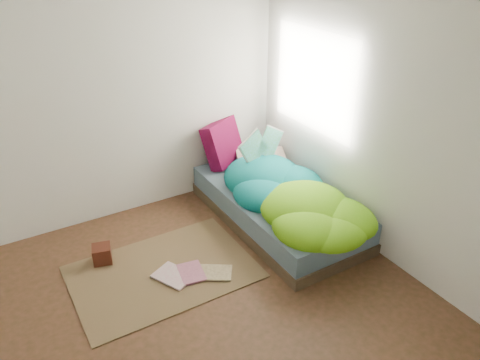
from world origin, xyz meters
The scene contains 12 objects.
ground centered at (0.00, 0.00, 0.00)m, with size 3.50×3.50×0.00m, color #3D2E17.
room_walls centered at (0.01, 0.01, 1.63)m, with size 3.54×3.54×2.62m.
bed centered at (1.22, 0.72, 0.17)m, with size 1.00×2.00×0.34m.
duvet centered at (1.22, 0.50, 0.51)m, with size 0.96×1.84×0.34m, color #076F73, non-canonical shape.
rug centered at (-0.15, 0.55, 0.01)m, with size 1.60×1.10×0.01m, color brown.
pillow_floral centered at (1.42, 1.34, 0.40)m, with size 0.55×0.34×0.12m, color beige.
pillow_magenta centered at (1.08, 1.62, 0.59)m, with size 0.50×0.16×0.50m, color #4D051D.
open_book centered at (1.26, 1.09, 0.83)m, with size 0.49×0.11×0.30m, color green, non-canonical shape.
wooden_box centered at (-0.57, 0.98, 0.09)m, with size 0.17×0.17×0.17m, color #3E170E.
floor_book_a centered at (-0.21, 0.37, 0.02)m, with size 0.25×0.34×0.03m, color beige.
floor_book_b centered at (-0.06, 0.40, 0.03)m, with size 0.22×0.29×0.03m, color #B86A81.
floor_book_c centered at (0.18, 0.19, 0.02)m, with size 0.21×0.29×0.02m, color tan.
Camera 1 is at (-1.26, -2.66, 2.77)m, focal length 35.00 mm.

